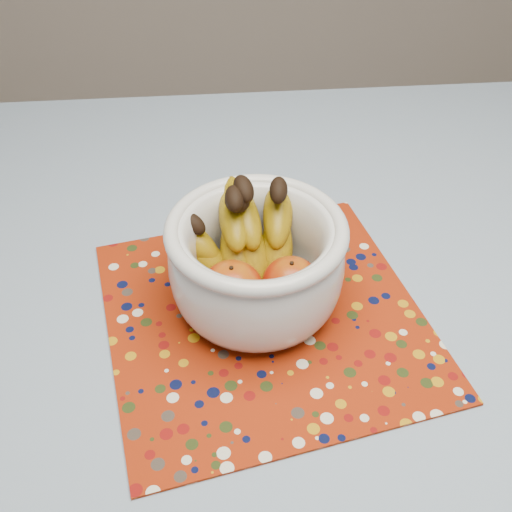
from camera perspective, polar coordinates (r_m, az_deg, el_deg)
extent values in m
cube|color=olive|center=(0.79, 8.07, -8.48)|extent=(1.20, 1.20, 0.04)
cylinder|color=olive|center=(1.46, -18.64, -3.03)|extent=(0.06, 0.06, 0.71)
cylinder|color=olive|center=(1.57, 22.13, -0.52)|extent=(0.06, 0.06, 0.71)
cube|color=slate|center=(0.77, 8.25, -7.29)|extent=(1.32, 1.32, 0.01)
cube|color=maroon|center=(0.77, 0.82, -5.75)|extent=(0.46, 0.46, 0.00)
cylinder|color=silver|center=(0.78, 0.03, -4.15)|extent=(0.11, 0.11, 0.01)
cylinder|color=silver|center=(0.77, 0.03, -3.58)|extent=(0.16, 0.16, 0.01)
torus|color=silver|center=(0.70, 0.04, 2.54)|extent=(0.22, 0.22, 0.02)
ellipsoid|color=maroon|center=(0.72, -2.29, -3.19)|extent=(0.08, 0.08, 0.07)
ellipsoid|color=maroon|center=(0.73, 3.33, -2.61)|extent=(0.07, 0.07, 0.06)
sphere|color=black|center=(0.73, -1.78, 5.33)|extent=(0.03, 0.03, 0.03)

